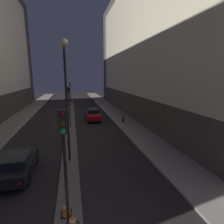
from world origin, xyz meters
TOP-DOWN VIEW (x-y plane):
  - building_right at (11.71, 21.36)m, footprint 6.01×42.72m
  - median_strip at (0.00, 19.97)m, footprint 1.18×37.94m
  - traffic_light_near at (0.00, 2.92)m, footprint 0.32×0.42m
  - traffic_light_mid at (0.00, 17.26)m, footprint 0.32×0.42m
  - traffic_light_far at (0.00, 32.75)m, footprint 0.32×0.42m
  - street_lamp at (0.00, 8.66)m, footprint 0.55×0.55m
  - traffic_cone_near at (0.17, 2.72)m, footprint 0.52×0.52m
  - traffic_cone_far at (-0.09, 3.47)m, footprint 0.48×0.48m
  - car_left_lane at (-3.15, 7.52)m, footprint 1.89×4.16m
  - car_right_lane at (3.15, 20.72)m, footprint 1.79×4.43m
  - pedestrian_on_right_sidewalk at (6.75, 17.92)m, footprint 0.33×0.33m

SIDE VIEW (x-z plane):
  - median_strip at x=0.00m, z-range 0.00..0.11m
  - traffic_cone_near at x=0.17m, z-range 0.11..0.72m
  - traffic_cone_far at x=-0.09m, z-range 0.11..0.81m
  - car_left_lane at x=-3.15m, z-range 0.02..1.47m
  - car_right_lane at x=3.15m, z-range 0.01..1.52m
  - pedestrian_on_right_sidewalk at x=6.75m, z-range 0.18..1.78m
  - traffic_light_near at x=0.00m, z-range 1.22..6.02m
  - traffic_light_mid at x=0.00m, z-range 1.22..6.02m
  - traffic_light_far at x=0.00m, z-range 1.22..6.02m
  - street_lamp at x=0.00m, z-range 1.75..10.09m
  - building_right at x=11.71m, z-range 0.01..20.89m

